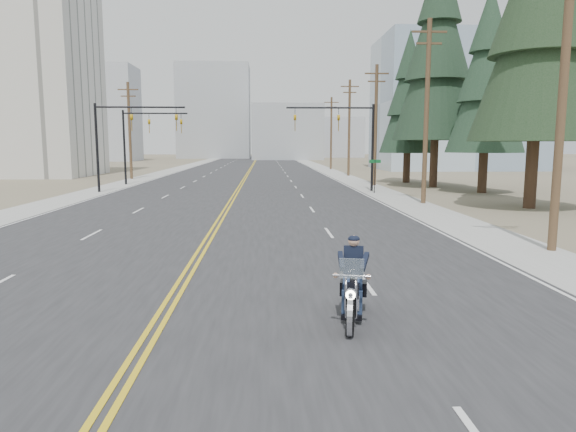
% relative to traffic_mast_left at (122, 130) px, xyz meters
% --- Properties ---
extents(ground_plane, '(400.00, 400.00, 0.00)m').
position_rel_traffic_mast_left_xyz_m(ground_plane, '(8.98, -32.00, -4.94)').
color(ground_plane, '#776D56').
rests_on(ground_plane, ground).
extents(road, '(20.00, 200.00, 0.01)m').
position_rel_traffic_mast_left_xyz_m(road, '(8.98, 38.00, -4.93)').
color(road, '#303033').
rests_on(road, ground).
extents(sidewalk_left, '(3.00, 200.00, 0.01)m').
position_rel_traffic_mast_left_xyz_m(sidewalk_left, '(-2.52, 38.00, -4.93)').
color(sidewalk_left, '#A5A5A0').
rests_on(sidewalk_left, ground).
extents(sidewalk_right, '(3.00, 200.00, 0.01)m').
position_rel_traffic_mast_left_xyz_m(sidewalk_right, '(20.48, 38.00, -4.93)').
color(sidewalk_right, '#A5A5A0').
rests_on(sidewalk_right, ground).
extents(traffic_mast_left, '(7.10, 0.26, 7.00)m').
position_rel_traffic_mast_left_xyz_m(traffic_mast_left, '(0.00, 0.00, 0.00)').
color(traffic_mast_left, black).
rests_on(traffic_mast_left, ground).
extents(traffic_mast_right, '(7.10, 0.26, 7.00)m').
position_rel_traffic_mast_left_xyz_m(traffic_mast_right, '(17.95, 0.00, 0.00)').
color(traffic_mast_right, black).
rests_on(traffic_mast_right, ground).
extents(traffic_mast_far, '(6.10, 0.26, 7.00)m').
position_rel_traffic_mast_left_xyz_m(traffic_mast_far, '(-0.33, 8.00, -0.06)').
color(traffic_mast_far, black).
rests_on(traffic_mast_far, ground).
extents(street_sign, '(0.90, 0.06, 2.62)m').
position_rel_traffic_mast_left_xyz_m(street_sign, '(19.78, -2.00, -3.13)').
color(street_sign, black).
rests_on(street_sign, ground).
extents(utility_pole_a, '(2.20, 0.30, 11.00)m').
position_rel_traffic_mast_left_xyz_m(utility_pole_a, '(21.48, -24.00, 0.79)').
color(utility_pole_a, brown).
rests_on(utility_pole_a, ground).
extents(utility_pole_b, '(2.20, 0.30, 11.50)m').
position_rel_traffic_mast_left_xyz_m(utility_pole_b, '(21.48, -9.00, 1.05)').
color(utility_pole_b, brown).
rests_on(utility_pole_b, ground).
extents(utility_pole_c, '(2.20, 0.30, 11.00)m').
position_rel_traffic_mast_left_xyz_m(utility_pole_c, '(21.48, 6.00, 0.79)').
color(utility_pole_c, brown).
rests_on(utility_pole_c, ground).
extents(utility_pole_d, '(2.20, 0.30, 11.50)m').
position_rel_traffic_mast_left_xyz_m(utility_pole_d, '(21.48, 21.00, 1.05)').
color(utility_pole_d, brown).
rests_on(utility_pole_d, ground).
extents(utility_pole_e, '(2.20, 0.30, 11.00)m').
position_rel_traffic_mast_left_xyz_m(utility_pole_e, '(21.48, 38.00, 0.79)').
color(utility_pole_e, brown).
rests_on(utility_pole_e, ground).
extents(utility_pole_left, '(2.20, 0.30, 10.50)m').
position_rel_traffic_mast_left_xyz_m(utility_pole_left, '(-3.52, 16.00, 0.54)').
color(utility_pole_left, brown).
rests_on(utility_pole_left, ground).
extents(apartment_block, '(18.00, 14.00, 30.00)m').
position_rel_traffic_mast_left_xyz_m(apartment_block, '(-19.02, 23.00, 10.06)').
color(apartment_block, silver).
rests_on(apartment_block, ground).
extents(glass_building, '(24.00, 16.00, 20.00)m').
position_rel_traffic_mast_left_xyz_m(glass_building, '(40.98, 38.00, 5.06)').
color(glass_building, '#9EB5CC').
rests_on(glass_building, ground).
extents(haze_bldg_a, '(14.00, 12.00, 22.00)m').
position_rel_traffic_mast_left_xyz_m(haze_bldg_a, '(-26.02, 83.00, 6.06)').
color(haze_bldg_a, '#B7BCC6').
rests_on(haze_bldg_a, ground).
extents(haze_bldg_b, '(18.00, 14.00, 14.00)m').
position_rel_traffic_mast_left_xyz_m(haze_bldg_b, '(16.98, 93.00, 2.06)').
color(haze_bldg_b, '#ADB2B7').
rests_on(haze_bldg_b, ground).
extents(haze_bldg_c, '(16.00, 12.00, 18.00)m').
position_rel_traffic_mast_left_xyz_m(haze_bldg_c, '(48.98, 78.00, 4.06)').
color(haze_bldg_c, '#B7BCC6').
rests_on(haze_bldg_c, ground).
extents(haze_bldg_d, '(20.00, 15.00, 26.00)m').
position_rel_traffic_mast_left_xyz_m(haze_bldg_d, '(-3.02, 108.00, 8.06)').
color(haze_bldg_d, '#ADB2B7').
rests_on(haze_bldg_d, ground).
extents(haze_bldg_e, '(14.00, 14.00, 12.00)m').
position_rel_traffic_mast_left_xyz_m(haze_bldg_e, '(33.98, 118.00, 1.06)').
color(haze_bldg_e, '#B7BCC6').
rests_on(haze_bldg_e, ground).
extents(haze_bldg_f, '(12.00, 12.00, 16.00)m').
position_rel_traffic_mast_left_xyz_m(haze_bldg_f, '(-41.02, 98.00, 3.06)').
color(haze_bldg_f, '#ADB2B7').
rests_on(haze_bldg_f, ground).
extents(motorcyclist, '(1.46, 2.49, 1.82)m').
position_rel_traffic_mast_left_xyz_m(motorcyclist, '(13.10, -31.02, -4.03)').
color(motorcyclist, black).
rests_on(motorcyclist, ground).
extents(conifer_near, '(7.52, 7.52, 19.89)m').
position_rel_traffic_mast_left_xyz_m(conifer_near, '(27.07, -11.70, 6.49)').
color(conifer_near, '#382619').
rests_on(conifer_near, ground).
extents(conifer_mid, '(5.94, 5.94, 15.85)m').
position_rel_traffic_mast_left_xyz_m(conifer_mid, '(28.42, -1.75, 4.16)').
color(conifer_mid, '#382619').
rests_on(conifer_mid, ground).
extents(conifer_tall, '(7.53, 7.53, 20.92)m').
position_rel_traffic_mast_left_xyz_m(conifer_tall, '(26.37, 3.93, 7.08)').
color(conifer_tall, '#382619').
rests_on(conifer_tall, ground).
extents(conifer_far, '(5.57, 5.57, 14.91)m').
position_rel_traffic_mast_left_xyz_m(conifer_far, '(25.50, 9.62, 3.62)').
color(conifer_far, '#382619').
rests_on(conifer_far, ground).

